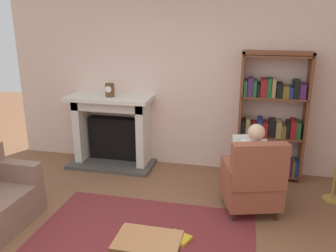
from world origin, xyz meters
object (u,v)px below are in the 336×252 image
Objects in this scene: fireplace at (113,128)px; bookshelf at (272,120)px; armchair_reading at (253,181)px; side_table at (148,247)px; seated_reader at (251,162)px; mantel_clock at (110,90)px.

fireplace is 2.47m from bookshelf.
bookshelf is at bearing -118.17° from armchair_reading.
fireplace reaches higher than side_table.
armchair_reading is at bearing -101.47° from bookshelf.
bookshelf is at bearing 67.01° from side_table.
side_table is (-0.88, -1.49, -0.01)m from armchair_reading.
bookshelf is at bearing 0.85° from fireplace.
bookshelf is (2.45, 0.04, 0.29)m from fireplace.
seated_reader is at bearing 62.09° from side_table.
seated_reader reaches higher than armchair_reading.
seated_reader is 1.83m from side_table.
bookshelf reaches higher than seated_reader.
fireplace is 2.92m from side_table.
fireplace is 2.40m from seated_reader.
fireplace is at bearing -179.15° from bookshelf.
fireplace is at bearing 104.86° from mantel_clock.
bookshelf is at bearing 3.20° from mantel_clock.
armchair_reading is at bearing -26.29° from fireplace.
fireplace reaches higher than seated_reader.
fireplace is 6.71× the size of mantel_clock.
bookshelf is 2.89m from side_table.
bookshelf is (2.42, 0.14, -0.36)m from mantel_clock.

